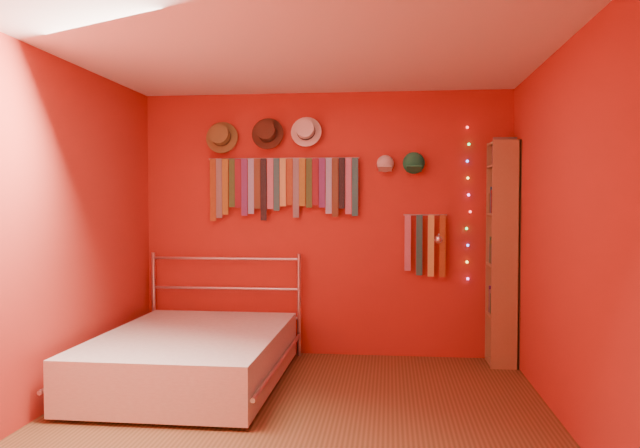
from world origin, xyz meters
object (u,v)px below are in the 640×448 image
(tie_rack, at_px, (282,184))
(reading_lamp, at_px, (438,239))
(bed, at_px, (192,356))
(bookshelf, at_px, (507,252))

(tie_rack, height_order, reading_lamp, tie_rack)
(tie_rack, distance_m, bed, 1.84)
(reading_lamp, relative_size, bed, 0.16)
(bookshelf, xyz_separation_m, bed, (-2.61, -0.90, -0.79))
(bookshelf, relative_size, bed, 0.99)
(tie_rack, relative_size, bookshelf, 0.72)
(bed, bearing_deg, reading_lamp, 23.98)
(bookshelf, distance_m, bed, 2.87)
(reading_lamp, height_order, bed, reading_lamp)
(reading_lamp, distance_m, bookshelf, 0.61)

